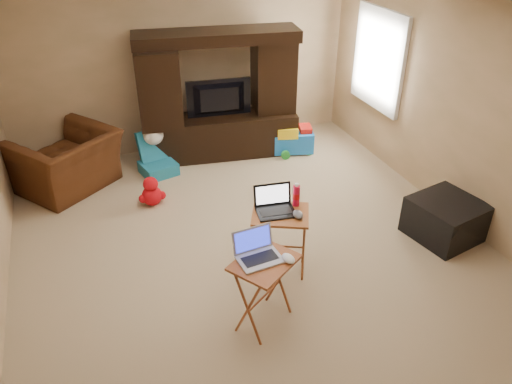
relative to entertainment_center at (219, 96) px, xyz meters
name	(u,v)px	position (x,y,z in m)	size (l,w,h in m)	color
floor	(250,244)	(-0.37, -2.24, -0.90)	(5.50, 5.50, 0.00)	tan
ceiling	(248,11)	(-0.37, -2.24, 1.60)	(5.50, 5.50, 0.00)	silver
wall_back	(183,65)	(-0.37, 0.51, 0.35)	(5.00, 5.00, 0.00)	tan
wall_front	(421,349)	(-0.37, -4.99, 0.35)	(5.00, 5.00, 0.00)	tan
wall_right	(455,109)	(2.13, -2.24, 0.35)	(5.50, 5.50, 0.00)	tan
window_pane	(380,59)	(2.11, -0.69, 0.50)	(1.20, 1.20, 0.00)	white
window_frame	(378,59)	(2.09, -0.69, 0.50)	(0.06, 1.14, 1.34)	white
entertainment_center	(219,96)	(0.00, 0.00, 0.00)	(2.21, 0.55, 1.81)	black
television	(220,100)	(0.00, -0.04, -0.04)	(0.92, 0.12, 0.53)	black
recliner	(67,162)	(-2.14, -0.23, -0.53)	(1.16, 1.01, 0.75)	#4E2710
child_rocker	(157,154)	(-0.99, -0.27, -0.61)	(0.45, 0.51, 0.59)	#186887
plush_toy	(151,191)	(-1.22, -1.03, -0.71)	(0.35, 0.29, 0.39)	red
push_toy	(293,139)	(1.03, -0.33, -0.68)	(0.60, 0.43, 0.45)	blue
ottoman	(445,219)	(1.75, -2.86, -0.68)	(0.70, 0.70, 0.45)	black
tray_table_left	(264,292)	(-0.65, -3.37, -0.55)	(0.54, 0.43, 0.70)	#994B25
tray_table_right	(280,242)	(-0.23, -2.76, -0.55)	(0.55, 0.44, 0.71)	#955224
laptop_left	(260,249)	(-0.68, -3.34, -0.08)	(0.37, 0.30, 0.24)	#A3A3A7
laptop_right	(276,202)	(-0.27, -2.74, -0.08)	(0.37, 0.30, 0.24)	black
mouse_left	(288,259)	(-0.46, -3.44, -0.17)	(0.09, 0.14, 0.06)	silver
mouse_right	(298,214)	(-0.10, -2.88, -0.17)	(0.09, 0.14, 0.06)	#403F45
water_bottle	(296,196)	(-0.03, -2.68, -0.09)	(0.07, 0.07, 0.22)	red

